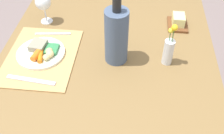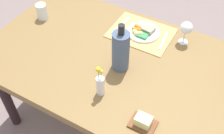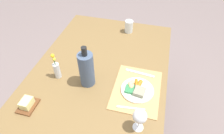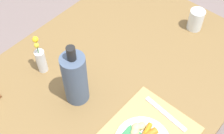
# 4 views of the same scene
# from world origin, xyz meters

# --- Properties ---
(dining_table) EXTENTS (1.57, 1.00, 0.73)m
(dining_table) POSITION_xyz_m (0.00, 0.00, 0.66)
(dining_table) COLOR brown
(dining_table) RESTS_ON ground_plane
(placemat) EXTENTS (0.41, 0.31, 0.01)m
(placemat) POSITION_xyz_m (-0.07, -0.30, 0.73)
(placemat) COLOR tan
(placemat) RESTS_ON dining_table
(dinner_plate) EXTENTS (0.22, 0.22, 0.04)m
(dinner_plate) POSITION_xyz_m (-0.08, -0.30, 0.75)
(dinner_plate) COLOR white
(dinner_plate) RESTS_ON placemat
(fork) EXTENTS (0.03, 0.18, 0.00)m
(fork) POSITION_xyz_m (-0.23, -0.29, 0.74)
(fork) COLOR silver
(fork) RESTS_ON placemat
(knife) EXTENTS (0.04, 0.21, 0.00)m
(knife) POSITION_xyz_m (0.09, -0.30, 0.74)
(knife) COLOR silver
(knife) RESTS_ON placemat
(wine_glass) EXTENTS (0.08, 0.08, 0.16)m
(wine_glass) POSITION_xyz_m (-0.34, -0.35, 0.84)
(wine_glass) COLOR white
(wine_glass) RESTS_ON dining_table
(flower_vase) EXTENTS (0.05, 0.05, 0.21)m
(flower_vase) POSITION_xyz_m (-0.09, 0.27, 0.81)
(flower_vase) COLOR silver
(flower_vase) RESTS_ON dining_table
(cooler_bottle) EXTENTS (0.10, 0.10, 0.31)m
(cooler_bottle) POSITION_xyz_m (-0.09, 0.04, 0.86)
(cooler_bottle) COLOR #475873
(cooler_bottle) RESTS_ON dining_table
(butter_dish) EXTENTS (0.13, 0.10, 0.06)m
(butter_dish) POSITION_xyz_m (-0.38, 0.34, 0.76)
(butter_dish) COLOR brown
(butter_dish) RESTS_ON dining_table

